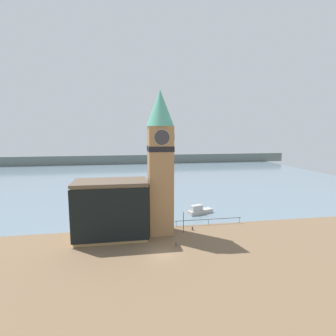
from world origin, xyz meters
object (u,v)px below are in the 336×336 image
at_px(boat_near, 199,210).
at_px(mooring_bollard_near, 192,228).
at_px(pier_building, 111,209).
at_px(mooring_bollard_far, 176,244).
at_px(clock_tower, 160,159).
at_px(lamp_post, 184,218).

xyz_separation_m(boat_near, mooring_bollard_near, (-3.96, -9.16, -0.37)).
bearing_deg(mooring_bollard_near, boat_near, 66.65).
height_order(pier_building, boat_near, pier_building).
xyz_separation_m(pier_building, boat_near, (18.45, 10.18, -4.23)).
relative_size(pier_building, boat_near, 2.06).
distance_m(mooring_bollard_near, mooring_bollard_far, 7.57).
bearing_deg(clock_tower, boat_near, 43.23).
bearing_deg(lamp_post, pier_building, -179.33).
bearing_deg(pier_building, mooring_bollard_far, -27.03).
bearing_deg(boat_near, mooring_bollard_far, -137.96).
distance_m(clock_tower, pier_building, 11.95).
distance_m(pier_building, lamp_post, 12.78).
relative_size(boat_near, lamp_post, 1.53).
distance_m(pier_building, boat_near, 21.49).
relative_size(pier_building, lamp_post, 3.14).
relative_size(clock_tower, mooring_bollard_far, 31.59).
xyz_separation_m(clock_tower, boat_near, (9.91, 9.32, -12.55)).
relative_size(clock_tower, lamp_post, 6.41).
distance_m(mooring_bollard_near, lamp_post, 3.16).
bearing_deg(lamp_post, mooring_bollard_near, 24.58).
bearing_deg(lamp_post, clock_tower, 169.91).
relative_size(boat_near, mooring_bollard_near, 8.69).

